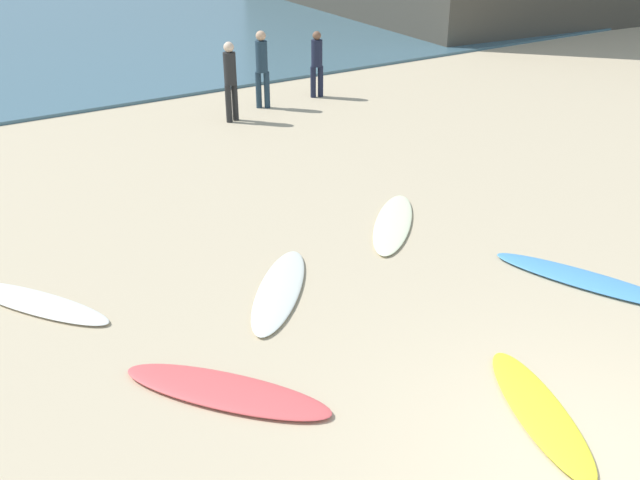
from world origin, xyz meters
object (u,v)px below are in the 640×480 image
object	(u,v)px
surfboard_1	(226,391)
surfboard_4	(540,411)
surfboard_6	(393,223)
surfboard_5	(37,303)
beachgoer_mid	(317,61)
surfboard_0	(587,280)
surfboard_2	(279,290)
beachgoer_far	(230,78)
beachgoer_near	(262,65)

from	to	relation	value
surfboard_1	surfboard_4	distance (m)	3.24
surfboard_1	surfboard_6	distance (m)	4.71
surfboard_5	beachgoer_mid	world-z (taller)	beachgoer_mid
surfboard_0	surfboard_5	xyz separation A→B (m)	(-6.37, 3.51, -0.01)
surfboard_1	surfboard_2	distance (m)	2.15
surfboard_4	surfboard_5	distance (m)	6.23
surfboard_5	beachgoer_far	size ratio (longest dim) A/B	1.29
surfboard_0	beachgoer_mid	distance (m)	10.27
surfboard_5	surfboard_6	world-z (taller)	surfboard_5
surfboard_6	beachgoer_mid	xyz separation A→B (m)	(3.21, 7.13, 0.88)
surfboard_0	beachgoer_far	world-z (taller)	beachgoer_far
surfboard_0	surfboard_5	distance (m)	7.27
beachgoer_near	surfboard_2	bearing A→B (deg)	94.35
surfboard_4	surfboard_6	size ratio (longest dim) A/B	0.89
surfboard_1	surfboard_5	world-z (taller)	surfboard_1
surfboard_4	surfboard_5	size ratio (longest dim) A/B	0.88
surfboard_2	surfboard_4	world-z (taller)	surfboard_2
beachgoer_far	surfboard_2	bearing A→B (deg)	50.75
surfboard_4	surfboard_6	bearing A→B (deg)	93.08
surfboard_0	beachgoer_mid	xyz separation A→B (m)	(2.17, 10.00, 0.87)
surfboard_6	beachgoer_mid	size ratio (longest dim) A/B	1.40
beachgoer_far	surfboard_5	bearing A→B (deg)	28.46
beachgoer_near	beachgoer_far	bearing A→B (deg)	59.64
surfboard_6	beachgoer_far	world-z (taller)	beachgoer_far
surfboard_0	surfboard_6	xyz separation A→B (m)	(-1.04, 2.87, -0.01)
surfboard_1	surfboard_6	bearing A→B (deg)	171.67
surfboard_6	beachgoer_mid	distance (m)	7.86
surfboard_6	beachgoer_near	world-z (taller)	beachgoer_near
surfboard_2	surfboard_6	world-z (taller)	surfboard_2
surfboard_1	surfboard_2	bearing A→B (deg)	-173.30
beachgoer_near	beachgoer_far	world-z (taller)	beachgoer_near
beachgoer_mid	beachgoer_far	distance (m)	2.86
beachgoer_far	surfboard_1	bearing A→B (deg)	45.85
surfboard_0	beachgoer_far	size ratio (longest dim) A/B	1.43
surfboard_4	beachgoer_near	distance (m)	11.82
surfboard_2	surfboard_5	xyz separation A→B (m)	(-2.76, 1.44, -0.00)
surfboard_1	beachgoer_far	world-z (taller)	beachgoer_far
surfboard_1	surfboard_5	bearing A→B (deg)	-105.10
surfboard_5	surfboard_4	bearing A→B (deg)	-84.68
surfboard_1	surfboard_6	size ratio (longest dim) A/B	1.02
beachgoer_far	surfboard_4	bearing A→B (deg)	62.71
surfboard_4	surfboard_6	world-z (taller)	surfboard_6
surfboard_2	surfboard_6	xyz separation A→B (m)	(2.56, 0.80, -0.00)
surfboard_4	surfboard_6	distance (m)	4.62
surfboard_0	surfboard_5	size ratio (longest dim) A/B	1.11
surfboard_0	surfboard_2	bearing A→B (deg)	129.51
surfboard_6	surfboard_2	bearing A→B (deg)	-117.31
surfboard_2	beachgoer_mid	size ratio (longest dim) A/B	1.36
surfboard_0	surfboard_6	world-z (taller)	surfboard_0
surfboard_6	beachgoer_mid	bearing A→B (deg)	111.05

